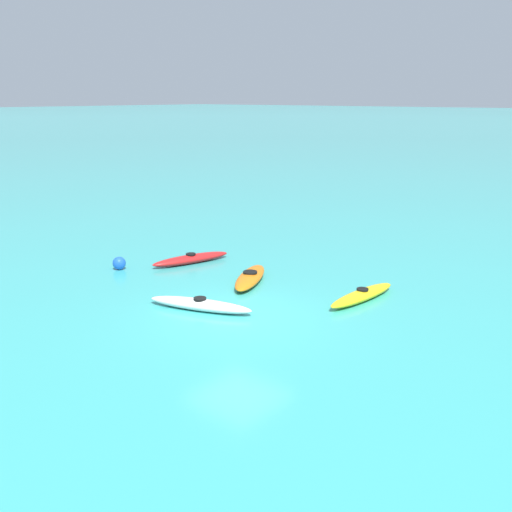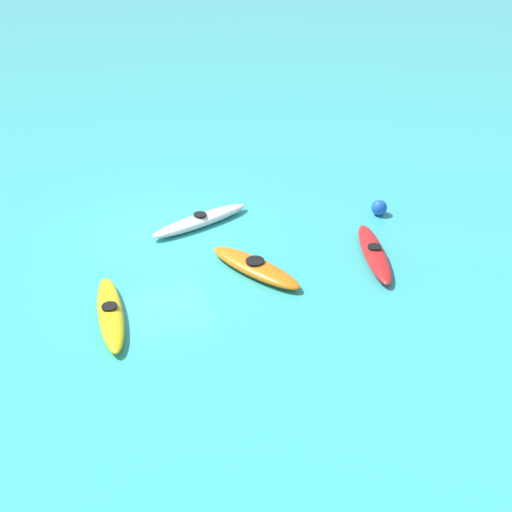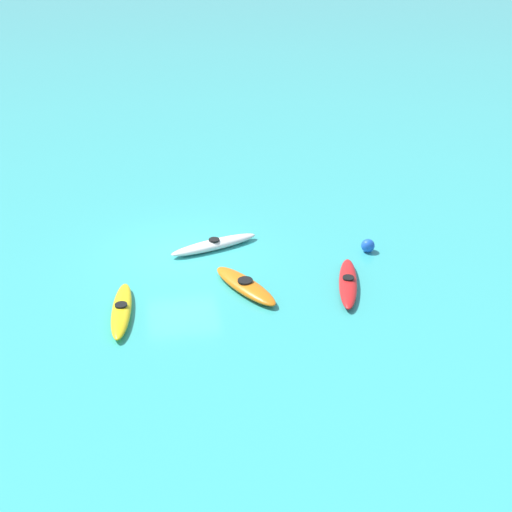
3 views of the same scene
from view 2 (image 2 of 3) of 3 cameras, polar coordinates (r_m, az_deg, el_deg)
name	(u,v)px [view 2 (image 2 of 3)]	position (r m, az deg, el deg)	size (l,w,h in m)	color
ground_plane	(161,237)	(18.93, -8.03, 1.64)	(600.00, 600.00, 0.00)	#38ADA8
kayak_red	(374,253)	(17.90, 9.97, 0.26)	(1.38, 3.13, 0.37)	red
kayak_yellow	(110,313)	(15.69, -12.25, -4.75)	(0.79, 3.08, 0.37)	yellow
kayak_orange	(255,267)	(17.02, -0.08, -0.95)	(1.99, 2.91, 0.37)	orange
kayak_white	(200,220)	(19.33, -4.75, 3.03)	(3.21, 1.60, 0.37)	white
buoy_blue	(379,208)	(20.17, 10.40, 4.05)	(0.46, 0.46, 0.46)	blue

